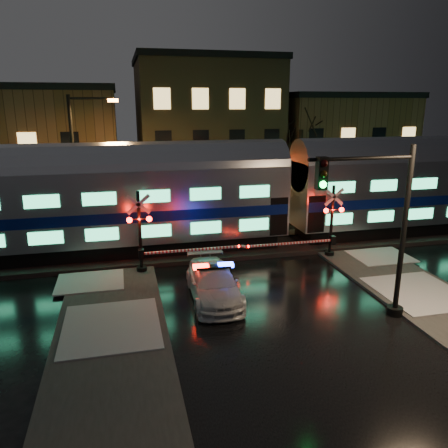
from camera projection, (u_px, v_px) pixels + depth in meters
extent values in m
plane|color=black|center=(256.00, 282.00, 20.38)|extent=(120.00, 120.00, 0.00)
cube|color=black|center=(230.00, 247.00, 25.03)|extent=(90.00, 4.20, 0.24)
cube|color=#2D2D2D|center=(110.00, 375.00, 13.29)|extent=(4.00, 20.00, 0.12)
cube|color=brown|center=(32.00, 147.00, 36.91)|extent=(14.00, 10.00, 9.00)
cube|color=brown|center=(205.00, 129.00, 40.38)|extent=(12.00, 11.00, 11.50)
cube|color=brown|center=(335.00, 143.00, 43.20)|extent=(12.00, 10.00, 8.50)
cube|color=black|center=(53.00, 250.00, 22.78)|extent=(24.00, 2.40, 0.80)
cube|color=#B7BAC1|center=(48.00, 208.00, 22.16)|extent=(25.00, 3.05, 3.80)
cube|color=navy|center=(49.00, 215.00, 22.27)|extent=(24.75, 3.09, 0.55)
cube|color=#3BE394|center=(46.00, 238.00, 21.01)|extent=(21.00, 0.05, 0.62)
cube|color=#3BE394|center=(42.00, 202.00, 20.53)|extent=(21.00, 0.05, 0.62)
cylinder|color=#B7BAC1|center=(44.00, 174.00, 21.71)|extent=(25.00, 3.05, 3.05)
imported|color=silver|center=(213.00, 283.00, 18.47)|extent=(2.15, 4.92, 1.41)
cube|color=black|center=(213.00, 267.00, 18.27)|extent=(1.48, 0.43, 0.09)
cube|color=#FF0C05|center=(201.00, 267.00, 18.16)|extent=(0.66, 0.35, 0.16)
cube|color=#1426FF|center=(226.00, 265.00, 18.36)|extent=(0.66, 0.35, 0.16)
cylinder|color=black|center=(329.00, 254.00, 23.69)|extent=(0.49, 0.49, 0.30)
cylinder|color=black|center=(331.00, 222.00, 23.20)|extent=(0.16, 0.16, 3.94)
sphere|color=#FF0C05|center=(326.00, 211.00, 22.75)|extent=(0.26, 0.26, 0.26)
sphere|color=#FF0C05|center=(342.00, 210.00, 22.94)|extent=(0.26, 0.26, 0.26)
cube|color=white|center=(289.00, 243.00, 22.67)|extent=(4.92, 0.10, 0.10)
cube|color=black|center=(332.00, 240.00, 23.21)|extent=(0.25, 0.30, 0.45)
cylinder|color=black|center=(142.00, 270.00, 21.45)|extent=(0.51, 0.51, 0.31)
cylinder|color=black|center=(140.00, 233.00, 20.95)|extent=(0.16, 0.16, 4.09)
sphere|color=#FF0C05|center=(129.00, 220.00, 20.48)|extent=(0.27, 0.27, 0.27)
sphere|color=#FF0C05|center=(149.00, 219.00, 20.69)|extent=(0.27, 0.27, 0.27)
cube|color=white|center=(194.00, 250.00, 21.54)|extent=(5.11, 0.10, 0.10)
cube|color=black|center=(141.00, 254.00, 20.97)|extent=(0.25, 0.30, 0.45)
cylinder|color=black|center=(395.00, 311.00, 17.18)|extent=(0.62, 0.62, 0.33)
cylinder|color=black|center=(403.00, 234.00, 16.34)|extent=(0.20, 0.20, 6.66)
cylinder|color=black|center=(362.00, 158.00, 15.12)|extent=(4.00, 0.13, 0.13)
cube|color=black|center=(322.00, 173.00, 14.75)|extent=(0.36, 0.31, 1.11)
sphere|color=#0CFF3F|center=(323.00, 184.00, 14.70)|extent=(0.24, 0.24, 0.24)
cylinder|color=black|center=(75.00, 170.00, 25.79)|extent=(0.21, 0.21, 8.54)
cylinder|color=black|center=(92.00, 98.00, 24.99)|extent=(2.56, 0.13, 0.13)
cube|color=orange|center=(113.00, 100.00, 25.28)|extent=(0.59, 0.30, 0.19)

